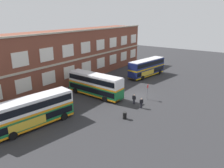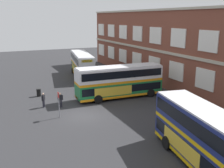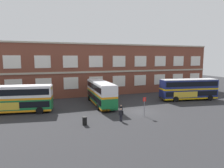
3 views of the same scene
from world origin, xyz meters
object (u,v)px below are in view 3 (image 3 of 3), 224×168
object	(u,v)px
double_decker_middle	(101,93)
bus_stand_flag	(144,105)
double_decker_far	(189,89)
double_decker_near	(13,99)
waiting_passenger	(121,114)
station_litter_bin	(85,121)
second_passenger	(121,110)

from	to	relation	value
double_decker_middle	bus_stand_flag	distance (m)	9.42
bus_stand_flag	double_decker_far	bearing A→B (deg)	26.55
double_decker_near	bus_stand_flag	bearing A→B (deg)	-25.20
double_decker_middle	bus_stand_flag	xyz separation A→B (m)	(3.74, -8.64, -0.51)
double_decker_middle	double_decker_far	world-z (taller)	same
waiting_passenger	station_litter_bin	bearing A→B (deg)	177.25
double_decker_middle	second_passenger	bearing A→B (deg)	-85.44
waiting_passenger	second_passenger	world-z (taller)	same
waiting_passenger	station_litter_bin	xyz separation A→B (m)	(-4.67, 0.22, -0.41)
double_decker_near	second_passenger	bearing A→B (deg)	-27.10
waiting_passenger	station_litter_bin	size ratio (longest dim) A/B	1.65
double_decker_near	waiting_passenger	world-z (taller)	double_decker_near
double_decker_near	double_decker_far	bearing A→B (deg)	-2.62
bus_stand_flag	waiting_passenger	bearing A→B (deg)	-167.32
station_litter_bin	double_decker_far	bearing A→B (deg)	18.52
bus_stand_flag	station_litter_bin	xyz separation A→B (m)	(-8.55, -0.65, -1.12)
double_decker_far	bus_stand_flag	distance (m)	15.06
double_decker_near	bus_stand_flag	xyz separation A→B (m)	(17.29, -8.14, -0.51)
second_passenger	station_litter_bin	bearing A→B (deg)	-164.23
double_decker_near	double_decker_middle	xyz separation A→B (m)	(13.56, 0.50, 0.00)
double_decker_far	bus_stand_flag	xyz separation A→B (m)	(-13.47, -6.73, -0.51)
double_decker_far	second_passenger	size ratio (longest dim) A/B	6.63
bus_stand_flag	second_passenger	bearing A→B (deg)	164.17
double_decker_middle	bus_stand_flag	size ratio (longest dim) A/B	4.11
waiting_passenger	bus_stand_flag	world-z (taller)	bus_stand_flag
double_decker_far	station_litter_bin	world-z (taller)	double_decker_far
second_passenger	bus_stand_flag	xyz separation A→B (m)	(3.12, -0.88, 0.70)
second_passenger	bus_stand_flag	world-z (taller)	bus_stand_flag
double_decker_near	waiting_passenger	distance (m)	16.21
second_passenger	station_litter_bin	world-z (taller)	second_passenger
double_decker_middle	double_decker_far	bearing A→B (deg)	-6.32
double_decker_middle	station_litter_bin	world-z (taller)	double_decker_middle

